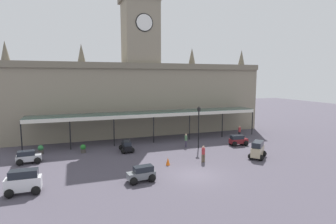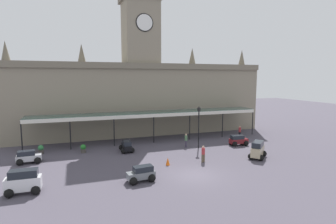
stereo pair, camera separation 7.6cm
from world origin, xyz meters
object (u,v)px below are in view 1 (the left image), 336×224
at_px(car_beige_van, 258,150).
at_px(planter_near_kerb, 83,149).
at_px(car_white_van, 24,183).
at_px(car_silver_estate, 28,158).
at_px(car_maroon_estate, 238,141).
at_px(planter_by_canopy, 41,149).
at_px(car_grey_estate, 142,175).
at_px(pedestrian_near_entrance, 186,140).
at_px(traffic_cone, 168,161).
at_px(pedestrian_crossing_forecourt, 203,153).
at_px(victorian_lamppost, 199,123).
at_px(pedestrian_beside_cars, 240,131).
at_px(car_black_estate, 126,147).

bearing_deg(car_beige_van, planter_near_kerb, 154.52).
distance_m(car_white_van, car_silver_estate, 7.67).
relative_size(car_maroon_estate, planter_by_canopy, 2.41).
relative_size(car_maroon_estate, car_grey_estate, 1.00).
bearing_deg(car_silver_estate, car_grey_estate, -41.44).
relative_size(car_silver_estate, pedestrian_near_entrance, 1.38).
bearing_deg(pedestrian_near_entrance, planter_near_kerb, 172.48).
bearing_deg(pedestrian_near_entrance, car_silver_estate, -178.12).
xyz_separation_m(car_maroon_estate, traffic_cone, (-10.79, -4.28, -0.19)).
relative_size(pedestrian_crossing_forecourt, planter_near_kerb, 1.74).
bearing_deg(car_grey_estate, victorian_lamppost, 41.25).
height_order(pedestrian_crossing_forecourt, pedestrian_near_entrance, same).
relative_size(pedestrian_beside_cars, planter_near_kerb, 1.74).
bearing_deg(car_black_estate, pedestrian_near_entrance, -3.22).
xyz_separation_m(car_white_van, traffic_cone, (11.98, 2.56, -0.43)).
relative_size(victorian_lamppost, planter_by_canopy, 5.23).
xyz_separation_m(pedestrian_near_entrance, planter_by_canopy, (-16.25, 2.77, -0.42)).
distance_m(victorian_lamppost, traffic_cone, 7.67).
distance_m(car_beige_van, traffic_cone, 9.66).
distance_m(car_grey_estate, pedestrian_crossing_forecourt, 7.55).
height_order(car_black_estate, pedestrian_beside_cars, pedestrian_beside_cars).
distance_m(car_black_estate, planter_near_kerb, 4.80).
height_order(car_grey_estate, pedestrian_near_entrance, pedestrian_near_entrance).
distance_m(car_silver_estate, planter_near_kerb, 5.62).
distance_m(car_beige_van, car_black_estate, 14.28).
height_order(victorian_lamppost, planter_by_canopy, victorian_lamppost).
relative_size(car_white_van, car_silver_estate, 1.05).
bearing_deg(car_silver_estate, car_black_estate, 5.56).
bearing_deg(car_maroon_estate, planter_near_kerb, 170.98).
xyz_separation_m(car_maroon_estate, pedestrian_beside_cars, (2.70, 3.68, 0.34)).
bearing_deg(car_maroon_estate, planter_by_canopy, 169.74).
bearing_deg(pedestrian_near_entrance, traffic_cone, -127.42).
relative_size(traffic_cone, planter_near_kerb, 0.78).
height_order(pedestrian_crossing_forecourt, traffic_cone, pedestrian_crossing_forecourt).
bearing_deg(pedestrian_beside_cars, car_beige_van, -113.54).
bearing_deg(traffic_cone, planter_near_kerb, 136.24).
relative_size(pedestrian_beside_cars, pedestrian_near_entrance, 1.00).
bearing_deg(car_black_estate, car_maroon_estate, -7.31).
bearing_deg(car_maroon_estate, victorian_lamppost, 176.47).
bearing_deg(pedestrian_crossing_forecourt, pedestrian_beside_cars, 40.04).
bearing_deg(pedestrian_near_entrance, pedestrian_crossing_forecourt, -96.71).
height_order(car_white_van, planter_by_canopy, car_white_van).
height_order(pedestrian_beside_cars, victorian_lamppost, victorian_lamppost).
height_order(car_silver_estate, victorian_lamppost, victorian_lamppost).
distance_m(car_black_estate, victorian_lamppost, 8.83).
bearing_deg(traffic_cone, pedestrian_crossing_forecourt, -5.35).
xyz_separation_m(pedestrian_beside_cars, pedestrian_near_entrance, (-9.18, -2.34, 0.00)).
bearing_deg(victorian_lamppost, planter_by_canopy, 167.73).
bearing_deg(car_grey_estate, car_silver_estate, 138.56).
distance_m(car_maroon_estate, planter_near_kerb, 18.52).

